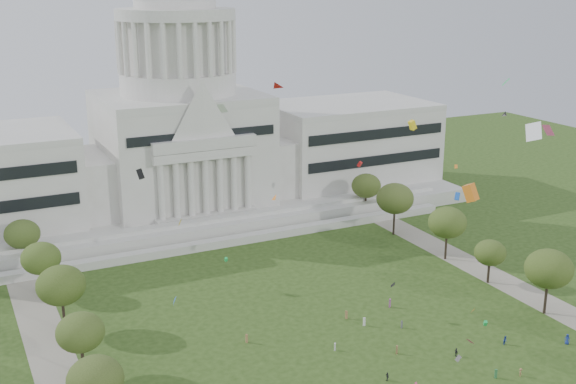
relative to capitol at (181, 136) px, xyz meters
name	(u,v)px	position (x,y,z in m)	size (l,w,h in m)	color
capitol	(181,136)	(0.00, 0.00, 0.00)	(160.00, 64.50, 91.30)	beige
path_right	(514,287)	(48.00, -83.59, -22.28)	(8.00, 160.00, 0.04)	gray
row_tree_l_2	(95,380)	(-45.04, -96.29, -13.79)	(8.42, 8.42, 11.97)	black
row_tree_r_2	(549,269)	(44.17, -96.15, -12.64)	(9.55, 9.55, 13.58)	black
row_tree_l_3	(80,332)	(-44.09, -79.67, -14.09)	(8.12, 8.12, 11.55)	black
row_tree_r_3	(490,253)	(44.40, -79.10, -15.21)	(7.01, 7.01, 9.98)	black
row_tree_l_4	(61,285)	(-44.08, -61.17, -12.90)	(9.29, 9.29, 13.21)	black
row_tree_r_4	(447,223)	(44.76, -63.55, -13.01)	(9.19, 9.19, 13.06)	black
row_tree_l_5	(41,258)	(-45.22, -42.58, -13.88)	(8.33, 8.33, 11.85)	black
row_tree_r_5	(395,199)	(43.49, -43.40, -12.37)	(9.82, 9.82, 13.96)	black
row_tree_l_6	(22,234)	(-46.87, -24.45, -14.02)	(8.19, 8.19, 11.64)	black
row_tree_r_6	(366,186)	(45.96, -25.46, -13.79)	(8.42, 8.42, 11.97)	black
person_0	(567,339)	(38.30, -107.64, -21.29)	(0.98, 0.64, 2.01)	navy
person_2	(505,340)	(27.95, -102.71, -21.44)	(0.83, 0.51, 1.72)	navy
person_4	(387,376)	(1.38, -103.60, -21.53)	(0.90, 0.49, 1.54)	#26262B
person_9	(521,372)	(22.49, -112.45, -21.55)	(0.97, 0.50, 1.50)	olive
person_10	(456,352)	(17.00, -102.23, -21.48)	(0.95, 0.52, 1.63)	#26262B
distant_crowd	(304,380)	(-11.80, -98.57, -21.47)	(60.77, 41.38, 1.83)	olive
kite_swarm	(418,224)	(0.18, -111.31, 8.09)	(87.16, 108.24, 62.09)	orange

